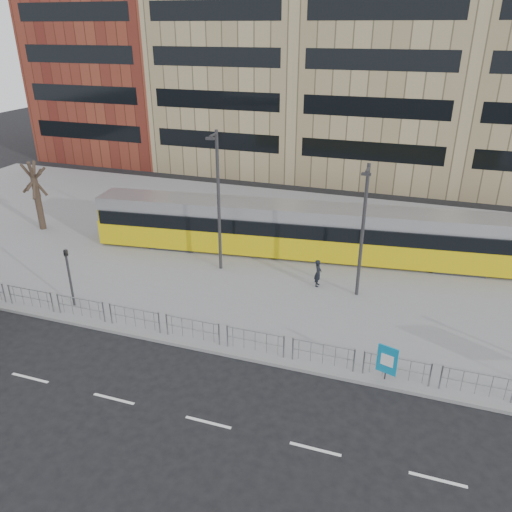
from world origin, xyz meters
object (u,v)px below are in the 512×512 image
(tram, at_px, (311,231))
(bare_tree, at_px, (30,158))
(traffic_light_west, at_px, (69,271))
(lamp_post_west, at_px, (218,197))
(ad_panel, at_px, (387,360))
(pedestrian, at_px, (318,273))
(lamp_post_east, at_px, (363,226))

(tram, distance_m, bare_tree, 19.31)
(traffic_light_west, height_order, lamp_post_west, lamp_post_west)
(bare_tree, bearing_deg, traffic_light_west, -43.16)
(traffic_light_west, bearing_deg, lamp_post_west, 54.38)
(tram, distance_m, lamp_post_west, 6.46)
(ad_panel, height_order, bare_tree, bare_tree)
(pedestrian, xyz_separation_m, bare_tree, (-20.27, 2.24, 4.26))
(bare_tree, bearing_deg, lamp_post_east, -6.59)
(pedestrian, distance_m, lamp_post_east, 3.86)
(pedestrian, relative_size, bare_tree, 0.22)
(tram, distance_m, lamp_post_east, 5.99)
(traffic_light_west, relative_size, bare_tree, 0.44)
(tram, height_order, bare_tree, bare_tree)
(ad_panel, relative_size, lamp_post_east, 0.22)
(traffic_light_west, bearing_deg, lamp_post_east, 28.21)
(bare_tree, bearing_deg, tram, 4.94)
(traffic_light_west, bearing_deg, ad_panel, 1.93)
(lamp_post_west, bearing_deg, traffic_light_west, -131.16)
(traffic_light_west, relative_size, lamp_post_west, 0.38)
(lamp_post_east, bearing_deg, pedestrian, 170.78)
(tram, height_order, lamp_post_west, lamp_post_west)
(lamp_post_west, bearing_deg, tram, 38.32)
(lamp_post_east, relative_size, bare_tree, 1.01)
(tram, bearing_deg, pedestrian, -77.96)
(ad_panel, distance_m, pedestrian, 8.26)
(ad_panel, distance_m, bare_tree, 26.59)
(ad_panel, bearing_deg, tram, 133.96)
(lamp_post_east, bearing_deg, traffic_light_west, -157.33)
(traffic_light_west, height_order, bare_tree, bare_tree)
(ad_panel, height_order, traffic_light_west, traffic_light_west)
(tram, bearing_deg, lamp_post_west, -148.66)
(pedestrian, distance_m, lamp_post_west, 6.94)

